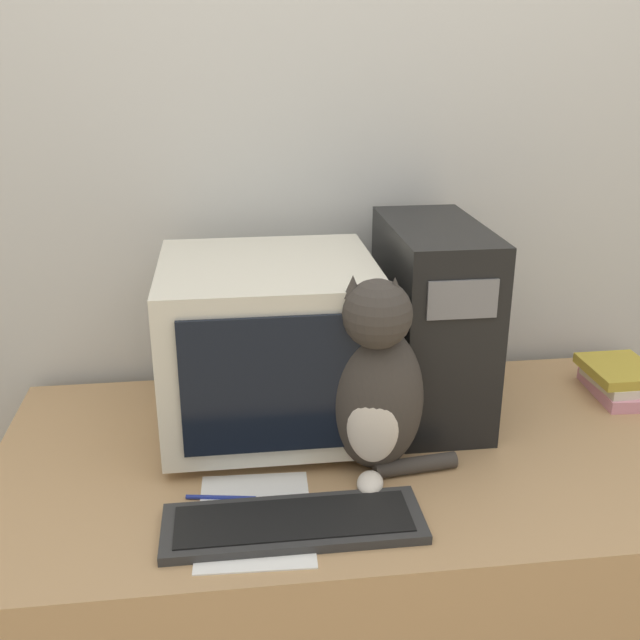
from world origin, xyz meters
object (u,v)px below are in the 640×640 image
(keyboard, at_px, (294,523))
(cat, at_px, (376,387))
(crt_monitor, at_px, (269,345))
(computer_tower, at_px, (432,320))
(pen, at_px, (221,498))
(book_stack, at_px, (620,380))

(keyboard, xyz_separation_m, cat, (0.18, 0.18, 0.18))
(crt_monitor, distance_m, keyboard, 0.43)
(keyboard, bearing_deg, cat, 44.63)
(cat, bearing_deg, keyboard, -119.72)
(computer_tower, bearing_deg, pen, -146.65)
(crt_monitor, bearing_deg, pen, -112.39)
(keyboard, height_order, pen, keyboard)
(keyboard, distance_m, pen, 0.17)
(cat, bearing_deg, pen, -150.74)
(computer_tower, height_order, pen, computer_tower)
(cat, bearing_deg, crt_monitor, 149.88)
(computer_tower, bearing_deg, crt_monitor, -173.44)
(keyboard, height_order, cat, cat)
(cat, bearing_deg, book_stack, 36.41)
(keyboard, relative_size, book_stack, 2.22)
(crt_monitor, distance_m, computer_tower, 0.38)
(book_stack, bearing_deg, crt_monitor, -176.80)
(cat, height_order, book_stack, cat)
(book_stack, distance_m, pen, 1.04)
(crt_monitor, height_order, pen, crt_monitor)
(crt_monitor, relative_size, cat, 1.09)
(computer_tower, distance_m, keyboard, 0.60)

